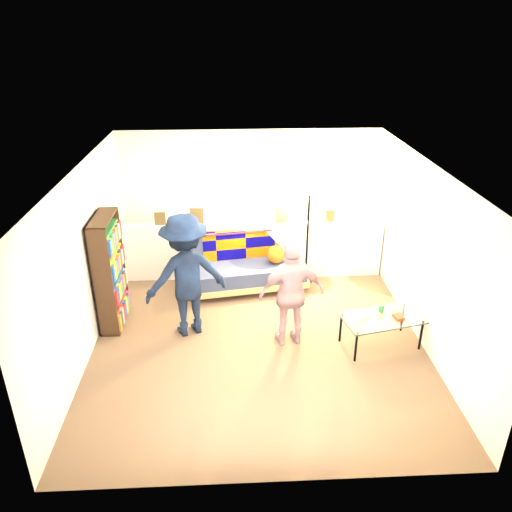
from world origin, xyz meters
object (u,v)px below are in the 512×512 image
(floor_lamp, at_px, (308,218))
(person_right, at_px, (292,294))
(futon_sofa, at_px, (249,265))
(coffee_table, at_px, (382,319))
(bookshelf, at_px, (110,275))
(person_left, at_px, (186,276))

(floor_lamp, relative_size, person_right, 1.08)
(futon_sofa, xyz_separation_m, coffee_table, (1.72, -1.80, 0.04))
(futon_sofa, relative_size, person_right, 1.31)
(bookshelf, relative_size, coffee_table, 1.40)
(person_right, bearing_deg, futon_sofa, -80.90)
(coffee_table, relative_size, person_right, 0.77)
(bookshelf, height_order, person_left, person_left)
(coffee_table, xyz_separation_m, floor_lamp, (-0.76, 1.89, 0.74))
(futon_sofa, distance_m, bookshelf, 2.29)
(bookshelf, relative_size, person_left, 0.93)
(bookshelf, xyz_separation_m, floor_lamp, (2.98, 1.10, 0.39))
(futon_sofa, xyz_separation_m, bookshelf, (-2.02, -1.01, 0.39))
(coffee_table, bearing_deg, floor_lamp, 111.89)
(futon_sofa, bearing_deg, person_right, -72.95)
(futon_sofa, relative_size, floor_lamp, 1.22)
(futon_sofa, distance_m, person_left, 1.67)
(futon_sofa, bearing_deg, person_left, -124.87)
(futon_sofa, height_order, bookshelf, bookshelf)
(person_left, distance_m, person_right, 1.46)
(futon_sofa, relative_size, coffee_table, 1.69)
(futon_sofa, height_order, person_left, person_left)
(person_left, bearing_deg, floor_lamp, -163.57)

